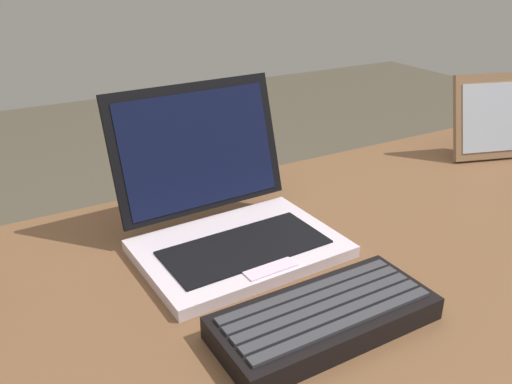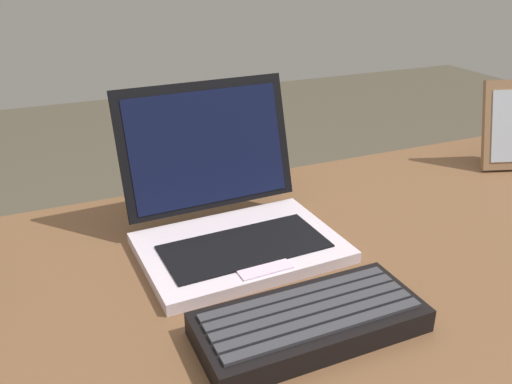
{
  "view_description": "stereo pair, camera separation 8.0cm",
  "coord_description": "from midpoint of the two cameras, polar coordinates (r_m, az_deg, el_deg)",
  "views": [
    {
      "loc": [
        -0.4,
        -0.59,
        1.18
      ],
      "look_at": [
        -0.04,
        0.04,
        0.85
      ],
      "focal_mm": 37.69,
      "sensor_mm": 36.0,
      "label": 1
    },
    {
      "loc": [
        -0.32,
        -0.63,
        1.18
      ],
      "look_at": [
        -0.04,
        0.04,
        0.85
      ],
      "focal_mm": 37.69,
      "sensor_mm": 36.0,
      "label": 2
    }
  ],
  "objects": [
    {
      "name": "desk",
      "position": [
        0.88,
        0.64,
        -11.77
      ],
      "size": [
        1.74,
        0.7,
        0.74
      ],
      "color": "brown",
      "rests_on": "ground"
    },
    {
      "name": "photo_frame",
      "position": [
        1.32,
        21.67,
        7.35
      ],
      "size": [
        0.17,
        0.11,
        0.19
      ],
      "color": "#8F6948",
      "rests_on": "desk"
    },
    {
      "name": "laptop_front",
      "position": [
        0.87,
        -5.79,
        -2.57
      ],
      "size": [
        0.32,
        0.29,
        0.24
      ],
      "color": "silver",
      "rests_on": "desk"
    },
    {
      "name": "external_keyboard",
      "position": [
        0.7,
        4.01,
        -13.21
      ],
      "size": [
        0.29,
        0.13,
        0.04
      ],
      "color": "black",
      "rests_on": "desk"
    }
  ]
}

